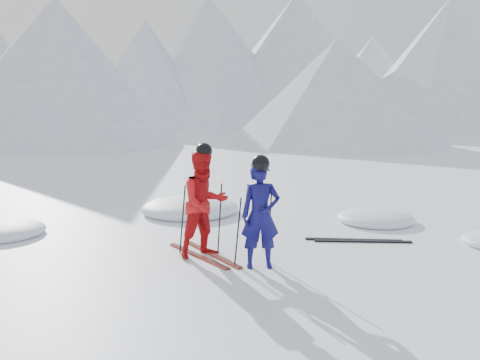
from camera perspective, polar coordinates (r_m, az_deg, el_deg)
name	(u,v)px	position (r m, az deg, el deg)	size (l,w,h in m)	color
ground	(323,241)	(9.20, 9.26, -6.79)	(160.00, 160.00, 0.00)	white
mountain_range	(178,55)	(44.43, -7.01, 13.78)	(106.15, 62.94, 15.53)	#B2BCD1
skier_blue	(260,215)	(7.48, 2.31, -3.99)	(0.57, 0.38, 1.57)	#0E0D52
skier_red	(205,204)	(8.04, -4.00, -2.66)	(0.83, 0.64, 1.70)	red
pole_blue_left	(238,232)	(7.57, -0.25, -5.87)	(0.02, 0.02, 1.05)	black
pole_blue_right	(269,228)	(7.85, 3.30, -5.36)	(0.02, 0.02, 1.05)	black
pole_red_left	(183,219)	(8.26, -6.47, -4.41)	(0.02, 0.02, 1.14)	black
pole_red_right	(220,218)	(8.32, -2.28, -4.27)	(0.02, 0.02, 1.14)	black
ski_worn_left	(198,256)	(8.21, -4.76, -8.46)	(0.09, 1.70, 0.03)	black
ski_worn_right	(212,254)	(8.27, -3.14, -8.31)	(0.09, 1.70, 0.03)	black
ski_loose_a	(353,240)	(9.34, 12.60, -6.56)	(0.09, 1.70, 0.03)	black
ski_loose_b	(363,241)	(9.27, 13.62, -6.71)	(0.09, 1.70, 0.03)	black
snow_lumps	(218,221)	(10.64, -2.51, -4.64)	(9.63, 6.20, 0.48)	white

